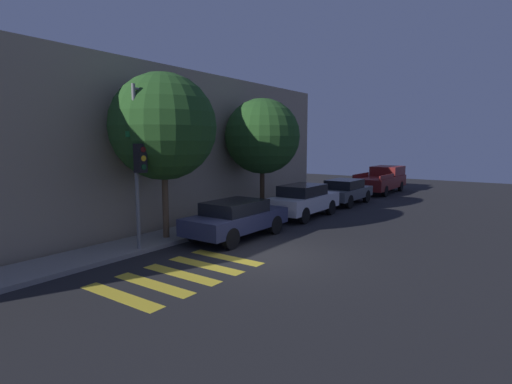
{
  "coord_description": "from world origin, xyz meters",
  "views": [
    {
      "loc": [
        -10.04,
        -6.88,
        3.55
      ],
      "look_at": [
        2.61,
        2.1,
        1.6
      ],
      "focal_mm": 28.0,
      "sensor_mm": 36.0,
      "label": 1
    }
  ],
  "objects_px": {
    "sedan_middle": "(303,200)",
    "tree_near_corner": "(163,127)",
    "sedan_far_end": "(345,191)",
    "tree_midblock": "(262,136)",
    "traffic_light_pole": "(147,145)",
    "pickup_truck": "(382,179)",
    "sedan_near_corner": "(236,218)"
  },
  "relations": [
    {
      "from": "sedan_middle",
      "to": "sedan_far_end",
      "type": "bearing_deg",
      "value": -0.0
    },
    {
      "from": "traffic_light_pole",
      "to": "sedan_far_end",
      "type": "height_order",
      "value": "traffic_light_pole"
    },
    {
      "from": "sedan_far_end",
      "to": "sedan_middle",
      "type": "bearing_deg",
      "value": 180.0
    },
    {
      "from": "traffic_light_pole",
      "to": "pickup_truck",
      "type": "relative_size",
      "value": 0.93
    },
    {
      "from": "sedan_near_corner",
      "to": "sedan_middle",
      "type": "distance_m",
      "value": 5.11
    },
    {
      "from": "traffic_light_pole",
      "to": "sedan_far_end",
      "type": "bearing_deg",
      "value": -5.55
    },
    {
      "from": "traffic_light_pole",
      "to": "tree_near_corner",
      "type": "xyz_separation_m",
      "value": [
        1.19,
        0.54,
        0.61
      ]
    },
    {
      "from": "sedan_near_corner",
      "to": "pickup_truck",
      "type": "relative_size",
      "value": 0.77
    },
    {
      "from": "sedan_far_end",
      "to": "traffic_light_pole",
      "type": "bearing_deg",
      "value": 174.45
    },
    {
      "from": "tree_near_corner",
      "to": "tree_midblock",
      "type": "xyz_separation_m",
      "value": [
        6.11,
        0.0,
        -0.26
      ]
    },
    {
      "from": "sedan_middle",
      "to": "tree_near_corner",
      "type": "xyz_separation_m",
      "value": [
        -6.91,
        1.81,
        3.25
      ]
    },
    {
      "from": "pickup_truck",
      "to": "traffic_light_pole",
      "type": "bearing_deg",
      "value": 176.31
    },
    {
      "from": "traffic_light_pole",
      "to": "sedan_middle",
      "type": "relative_size",
      "value": 1.22
    },
    {
      "from": "sedan_near_corner",
      "to": "tree_midblock",
      "type": "distance_m",
      "value": 5.58
    },
    {
      "from": "sedan_middle",
      "to": "tree_near_corner",
      "type": "height_order",
      "value": "tree_near_corner"
    },
    {
      "from": "traffic_light_pole",
      "to": "tree_near_corner",
      "type": "relative_size",
      "value": 0.9
    },
    {
      "from": "traffic_light_pole",
      "to": "pickup_truck",
      "type": "height_order",
      "value": "traffic_light_pole"
    },
    {
      "from": "sedan_middle",
      "to": "tree_midblock",
      "type": "height_order",
      "value": "tree_midblock"
    },
    {
      "from": "sedan_far_end",
      "to": "tree_near_corner",
      "type": "distance_m",
      "value": 12.46
    },
    {
      "from": "sedan_middle",
      "to": "sedan_far_end",
      "type": "distance_m",
      "value": 4.96
    },
    {
      "from": "sedan_far_end",
      "to": "pickup_truck",
      "type": "xyz_separation_m",
      "value": [
        6.61,
        0.0,
        0.15
      ]
    },
    {
      "from": "sedan_far_end",
      "to": "tree_near_corner",
      "type": "height_order",
      "value": "tree_near_corner"
    },
    {
      "from": "traffic_light_pole",
      "to": "pickup_truck",
      "type": "xyz_separation_m",
      "value": [
        19.68,
        -1.27,
        -2.55
      ]
    },
    {
      "from": "traffic_light_pole",
      "to": "sedan_far_end",
      "type": "xyz_separation_m",
      "value": [
        13.07,
        -1.27,
        -2.7
      ]
    },
    {
      "from": "sedan_far_end",
      "to": "tree_midblock",
      "type": "height_order",
      "value": "tree_midblock"
    },
    {
      "from": "tree_midblock",
      "to": "sedan_middle",
      "type": "bearing_deg",
      "value": -66.12
    },
    {
      "from": "sedan_far_end",
      "to": "pickup_truck",
      "type": "bearing_deg",
      "value": 0.0
    },
    {
      "from": "sedan_middle",
      "to": "tree_near_corner",
      "type": "bearing_deg",
      "value": 165.34
    },
    {
      "from": "tree_near_corner",
      "to": "sedan_middle",
      "type": "bearing_deg",
      "value": -14.66
    },
    {
      "from": "sedan_middle",
      "to": "pickup_truck",
      "type": "bearing_deg",
      "value": 0.0
    },
    {
      "from": "traffic_light_pole",
      "to": "sedan_near_corner",
      "type": "xyz_separation_m",
      "value": [
        2.99,
        -1.27,
        -2.7
      ]
    },
    {
      "from": "sedan_middle",
      "to": "pickup_truck",
      "type": "relative_size",
      "value": 0.76
    }
  ]
}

